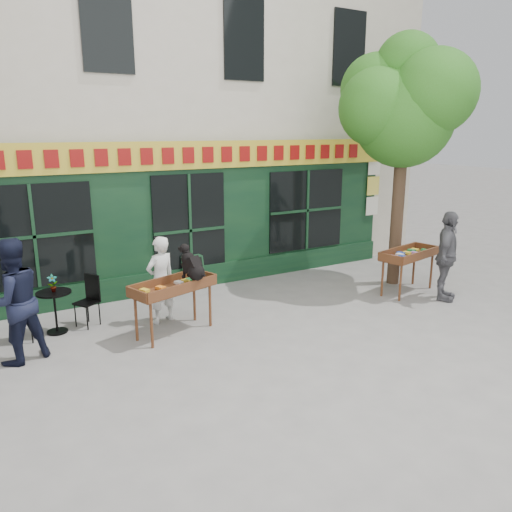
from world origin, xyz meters
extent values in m
plane|color=slate|center=(0.00, 0.00, 0.00)|extent=(80.00, 80.00, 0.00)
cube|color=beige|center=(0.00, 6.00, 5.00)|extent=(14.00, 7.00, 10.00)
cube|color=black|center=(0.00, 2.42, 1.60)|extent=(11.00, 0.16, 3.20)
cube|color=gold|center=(0.00, 2.30, 3.00)|extent=(11.00, 0.06, 0.60)
cube|color=maroon|center=(0.00, 2.26, 3.00)|extent=(9.60, 0.03, 0.34)
cube|color=black|center=(0.00, 2.32, 0.25)|extent=(11.00, 0.10, 0.50)
cube|color=black|center=(0.00, 2.32, 1.35)|extent=(1.70, 0.05, 2.50)
cube|color=black|center=(-3.20, 2.32, 1.55)|extent=(2.20, 0.05, 2.00)
cube|color=black|center=(3.20, 2.32, 1.55)|extent=(2.20, 0.05, 2.00)
cube|color=silver|center=(5.40, 2.30, 1.50)|extent=(0.42, 0.02, 0.50)
cube|color=#E5D14C|center=(5.40, 2.30, 2.05)|extent=(0.42, 0.02, 0.50)
cube|color=silver|center=(5.40, 2.30, 2.60)|extent=(0.42, 0.02, 0.50)
cylinder|color=#382619|center=(4.30, 0.30, 1.80)|extent=(0.28, 0.28, 3.60)
sphere|color=#2A6316|center=(4.30, 0.30, 3.80)|extent=(2.20, 2.20, 2.20)
sphere|color=#2A6316|center=(5.00, 0.60, 4.10)|extent=(1.80, 1.80, 1.80)
sphere|color=#2A6316|center=(3.70, 0.50, 4.00)|extent=(1.70, 1.70, 1.70)
sphere|color=#2A6316|center=(4.50, -0.30, 4.30)|extent=(1.80, 1.80, 1.80)
sphere|color=#2A6316|center=(4.00, 0.90, 4.40)|extent=(1.60, 1.60, 1.60)
sphere|color=#2A6316|center=(4.40, 0.40, 4.90)|extent=(1.40, 1.40, 1.40)
cylinder|color=#5B311A|center=(-1.85, -0.37, 0.40)|extent=(0.05, 0.05, 0.80)
cylinder|color=#5B311A|center=(-0.61, 0.02, 0.40)|extent=(0.05, 0.05, 0.80)
cylinder|color=#5B311A|center=(-1.98, 0.05, 0.40)|extent=(0.05, 0.05, 0.80)
cylinder|color=#5B311A|center=(-0.74, 0.44, 0.40)|extent=(0.05, 0.05, 0.80)
cube|color=#5B311A|center=(-1.29, 0.03, 0.82)|extent=(1.60, 1.00, 0.05)
cube|color=#5B311A|center=(-1.21, -0.24, 0.90)|extent=(1.44, 0.48, 0.18)
cube|color=#5B311A|center=(-1.38, 0.31, 0.90)|extent=(1.44, 0.48, 0.18)
cube|color=brown|center=(-1.29, 0.03, 0.88)|extent=(1.36, 0.77, 0.06)
imported|color=silver|center=(-1.29, 0.68, 0.82)|extent=(0.69, 0.55, 1.65)
cylinder|color=#5B311A|center=(3.46, -0.73, 0.40)|extent=(0.05, 0.05, 0.80)
cylinder|color=#5B311A|center=(4.72, -0.45, 0.40)|extent=(0.05, 0.05, 0.80)
cylinder|color=#5B311A|center=(3.36, -0.30, 0.40)|extent=(0.05, 0.05, 0.80)
cylinder|color=#5B311A|center=(4.63, -0.02, 0.40)|extent=(0.05, 0.05, 0.80)
cube|color=#5B311A|center=(4.04, -0.38, 0.82)|extent=(1.59, 0.90, 0.05)
cube|color=#5B311A|center=(4.11, -0.66, 0.90)|extent=(1.47, 0.37, 0.18)
cube|color=#5B311A|center=(3.98, -0.09, 0.90)|extent=(1.47, 0.37, 0.18)
cube|color=brown|center=(4.04, -0.38, 0.88)|extent=(1.36, 0.68, 0.06)
imported|color=#55555A|center=(4.34, -1.13, 0.95)|extent=(1.19, 1.00, 1.91)
cylinder|color=black|center=(-3.11, 1.12, 0.02)|extent=(0.36, 0.36, 0.03)
cylinder|color=black|center=(-3.11, 1.12, 0.38)|extent=(0.04, 0.04, 0.72)
cylinder|color=black|center=(-3.11, 1.12, 0.75)|extent=(0.60, 0.60, 0.03)
cube|color=black|center=(-3.66, 1.02, 0.45)|extent=(0.44, 0.44, 0.03)
cube|color=black|center=(-3.82, 1.06, 0.70)|extent=(0.12, 0.36, 0.50)
cylinder|color=black|center=(-3.55, 0.83, 0.22)|extent=(0.02, 0.02, 0.44)
cylinder|color=black|center=(-3.48, 1.13, 0.22)|extent=(0.02, 0.02, 0.44)
cylinder|color=black|center=(-3.84, 0.91, 0.22)|extent=(0.02, 0.02, 0.44)
cylinder|color=black|center=(-3.77, 1.20, 0.22)|extent=(0.02, 0.02, 0.44)
cube|color=black|center=(-2.56, 1.17, 0.45)|extent=(0.49, 0.49, 0.03)
cube|color=black|center=(-2.41, 1.25, 0.70)|extent=(0.21, 0.32, 0.50)
cylinder|color=black|center=(-2.77, 1.22, 0.22)|extent=(0.02, 0.02, 0.44)
cylinder|color=black|center=(-2.61, 0.96, 0.22)|extent=(0.02, 0.02, 0.44)
cylinder|color=black|center=(-2.51, 1.37, 0.22)|extent=(0.02, 0.02, 0.44)
cylinder|color=black|center=(-2.35, 1.12, 0.22)|extent=(0.02, 0.02, 0.44)
imported|color=gray|center=(-3.11, 1.12, 0.92)|extent=(0.17, 0.12, 0.31)
imported|color=black|center=(-3.81, 0.22, 0.98)|extent=(1.16, 1.04, 1.97)
cube|color=black|center=(0.02, 2.20, 0.40)|extent=(0.58, 0.25, 0.79)
cube|color=black|center=(0.02, 2.18, 0.40)|extent=(0.48, 0.22, 0.65)
camera|label=1|loc=(-4.22, -7.88, 3.52)|focal=35.00mm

